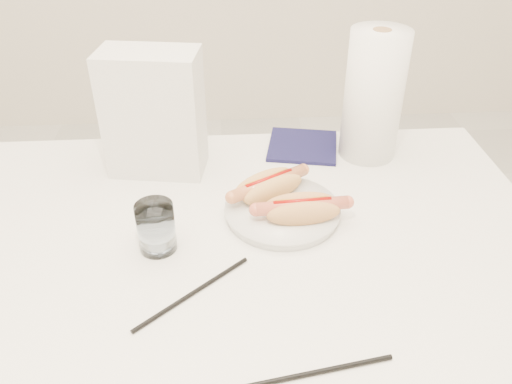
{
  "coord_description": "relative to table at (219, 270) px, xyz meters",
  "views": [
    {
      "loc": [
        0.02,
        -0.7,
        1.34
      ],
      "look_at": [
        0.07,
        0.05,
        0.82
      ],
      "focal_mm": 36.79,
      "sensor_mm": 36.0,
      "label": 1
    }
  ],
  "objects": [
    {
      "name": "water_glass",
      "position": [
        -0.1,
        -0.0,
        0.1
      ],
      "size": [
        0.06,
        0.06,
        0.09
      ],
      "primitive_type": "cylinder",
      "color": "silver",
      "rests_on": "table"
    },
    {
      "name": "hotdog_right",
      "position": [
        0.15,
        0.04,
        0.1
      ],
      "size": [
        0.17,
        0.07,
        0.05
      ],
      "rotation": [
        0.0,
        0.0,
        0.07
      ],
      "color": "tan",
      "rests_on": "plate"
    },
    {
      "name": "chopstick_near",
      "position": [
        -0.04,
        -0.12,
        0.06
      ],
      "size": [
        0.17,
        0.15,
        0.01
      ],
      "primitive_type": "cylinder",
      "rotation": [
        0.0,
        1.57,
        0.7
      ],
      "color": "black",
      "rests_on": "table"
    },
    {
      "name": "navy_napkin",
      "position": [
        0.2,
        0.33,
        0.06
      ],
      "size": [
        0.18,
        0.18,
        0.01
      ],
      "primitive_type": "cube",
      "rotation": [
        0.0,
        0.0,
        -0.2
      ],
      "color": "#121138",
      "rests_on": "table"
    },
    {
      "name": "table",
      "position": [
        0.0,
        0.0,
        0.0
      ],
      "size": [
        1.2,
        0.8,
        0.75
      ],
      "color": "white",
      "rests_on": "ground"
    },
    {
      "name": "hotdog_left",
      "position": [
        0.1,
        0.12,
        0.1
      ],
      "size": [
        0.15,
        0.12,
        0.05
      ],
      "rotation": [
        0.0,
        0.0,
        0.54
      ],
      "color": "#DFA359",
      "rests_on": "plate"
    },
    {
      "name": "napkin_box",
      "position": [
        -0.12,
        0.26,
        0.19
      ],
      "size": [
        0.21,
        0.13,
        0.25
      ],
      "primitive_type": "cube",
      "rotation": [
        0.0,
        0.0,
        -0.16
      ],
      "color": "silver",
      "rests_on": "table"
    },
    {
      "name": "chopstick_far",
      "position": [
        0.12,
        -0.28,
        0.06
      ],
      "size": [
        0.23,
        0.05,
        0.01
      ],
      "primitive_type": "cylinder",
      "rotation": [
        0.0,
        1.57,
        0.17
      ],
      "color": "black",
      "rests_on": "table"
    },
    {
      "name": "plate",
      "position": [
        0.12,
        0.07,
        0.07
      ],
      "size": [
        0.27,
        0.27,
        0.02
      ],
      "primitive_type": "cylinder",
      "rotation": [
        0.0,
        0.0,
        -0.4
      ],
      "color": "white",
      "rests_on": "table"
    },
    {
      "name": "paper_towel_roll",
      "position": [
        0.33,
        0.29,
        0.2
      ],
      "size": [
        0.16,
        0.16,
        0.28
      ],
      "primitive_type": "cylinder",
      "rotation": [
        0.0,
        0.0,
        -0.35
      ],
      "color": "white",
      "rests_on": "table"
    }
  ]
}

